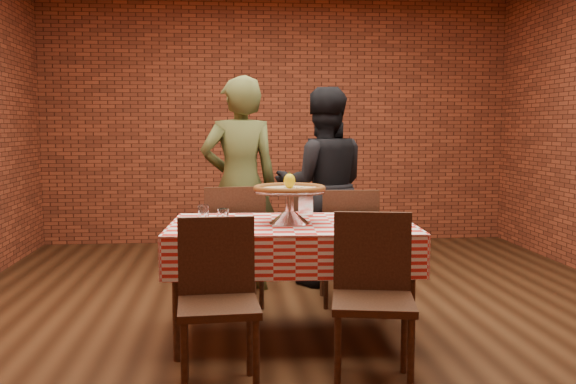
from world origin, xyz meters
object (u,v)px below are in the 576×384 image
Objects in this scene: pizza_stand at (289,207)px; diner_olive at (240,185)px; chair_near_left at (218,308)px; chair_far_right at (347,245)px; water_glass_right at (204,213)px; chair_far_left at (232,244)px; condiment_caddy at (303,205)px; pizza at (289,189)px; table at (292,281)px; diner_black at (322,187)px; water_glass_left at (223,218)px; chair_near_right at (373,302)px.

diner_olive is at bearing 103.41° from pizza_stand.
chair_far_right is (0.97, 1.57, 0.01)m from chair_near_left.
chair_far_left is at bearing 75.65° from water_glass_right.
pizza_stand reaches higher than condiment_caddy.
chair_far_left is (-0.36, 0.83, -0.51)m from pizza.
chair_near_left reaches higher than table.
pizza is 1.28m from diner_olive.
diner_black is (0.79, 0.55, 0.39)m from chair_far_left.
diner_olive is at bearing 82.35° from chair_near_left.
chair_far_right is at bearing 33.18° from condiment_caddy.
water_glass_left and water_glass_right have the same top height.
condiment_caddy reaches higher than table.
table is 0.91m from chair_far_left.
condiment_caddy is (0.11, 0.31, 0.46)m from table.
chair_far_left is at bearing 118.05° from condiment_caddy.
chair_far_left is at bearing 113.79° from pizza.
condiment_caddy is at bearing 68.05° from pizza_stand.
diner_olive is (-0.31, 1.24, 0.52)m from table.
table is 0.72m from water_glass_right.
water_glass_left is at bearing 46.73° from chair_far_right.
water_glass_right is at bearing 69.40° from chair_far_left.
diner_black reaches higher than water_glass_right.
chair_far_left reaches higher than water_glass_right.
pizza_stand is at bearing 93.64° from diner_olive.
pizza is 3.06× the size of condiment_caddy.
water_glass_right is 0.06× the size of diner_olive.
pizza is 0.51× the size of chair_near_right.
table is at bearing 12.86° from water_glass_left.
pizza is at bearing 75.12° from diner_black.
water_glass_right is at bearing 54.87° from diner_black.
water_glass_left is 0.12× the size of chair_far_right.
pizza reaches higher than table.
pizza_stand reaches higher than water_glass_right.
condiment_caddy is 0.80m from chair_far_left.
condiment_caddy is 1.02m from diner_olive.
condiment_caddy is at bearing 36.91° from water_glass_left.
diner_black is (0.97, 1.28, 0.04)m from water_glass_right.
condiment_caddy is at bearing 127.67° from chair_far_left.
condiment_caddy reaches higher than chair_near_right.
table is 1.38m from diner_olive.
table is at bearing -125.68° from condiment_caddy.
pizza_stand is 0.52× the size of chair_far_right.
pizza is (0.00, 0.00, 0.11)m from pizza_stand.
diner_black reaches higher than water_glass_left.
chair_far_right is at bearing 170.82° from chair_far_left.
chair_near_left is 2.09m from diner_olive.
water_glass_right is 0.83m from chair_far_left.
diner_olive reaches higher than chair_near_left.
water_glass_right is 0.12× the size of chair_near_right.
table is 0.87m from chair_near_right.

